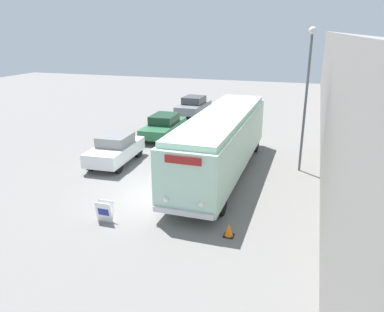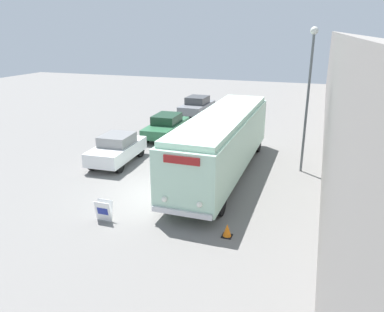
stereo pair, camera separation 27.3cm
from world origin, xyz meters
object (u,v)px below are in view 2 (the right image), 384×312
Objects in this scene: sign_board at (104,211)px; parked_car_far at (197,106)px; traffic_cone at (227,230)px; vintage_bus at (223,140)px; parked_car_mid at (166,126)px; parked_car_near at (117,149)px; streetlamp at (309,83)px.

sign_board is 0.19× the size of parked_car_far.
parked_car_far is at bearing 111.45° from traffic_cone.
vintage_bus is 13.86m from parked_car_far.
parked_car_far is (-0.22, 7.17, 0.02)m from parked_car_mid.
parked_car_near reaches higher than sign_board.
streetlamp reaches higher than vintage_bus.
vintage_bus is 7.71m from parked_car_mid.
sign_board is at bearing -67.80° from parked_car_near.
streetlamp is at bearing 8.55° from parked_car_near.
streetlamp is at bearing 25.41° from vintage_bus.
sign_board is 4.68m from traffic_cone.
sign_board is 18.98m from parked_car_far.
parked_car_far is at bearing 113.55° from vintage_bus.
traffic_cone is at bearing 4.84° from sign_board.
parked_car_near reaches higher than parked_car_mid.
vintage_bus is 5.85m from parked_car_near.
parked_car_near is 5.74m from parked_car_mid.
parked_car_far reaches higher than sign_board.
parked_car_mid is 1.10× the size of parked_car_far.
sign_board is at bearing -130.17° from streetlamp.
parked_car_near is at bearing 143.58° from traffic_cone.
vintage_bus reaches higher than parked_car_far.
vintage_bus is 6.94m from sign_board.
streetlamp is at bearing -24.90° from parked_car_mid.
parked_car_mid is at bearing 133.92° from vintage_bus.
vintage_bus is 2.40× the size of parked_car_mid.
parked_car_mid is at bearing 82.07° from parked_car_near.
sign_board is 6.56m from parked_car_near.
streetlamp is (6.66, 7.89, 4.09)m from sign_board.
traffic_cone is (7.23, -18.41, -0.56)m from parked_car_far.
traffic_cone is (-2.00, -7.50, -4.25)m from streetlamp.
parked_car_far is at bearing 89.44° from parked_car_mid.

